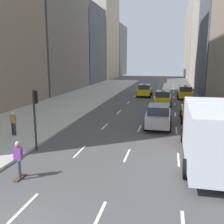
{
  "coord_description": "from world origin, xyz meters",
  "views": [
    {
      "loc": [
        4.8,
        -5.74,
        5.28
      ],
      "look_at": [
        0.57,
        13.22,
        1.37
      ],
      "focal_mm": 42.0,
      "sensor_mm": 36.0,
      "label": 1
    }
  ],
  "objects_px": {
    "taxi_second": "(145,90)",
    "box_truck": "(209,131)",
    "skateboarder": "(18,158)",
    "pedestrian_mid_block": "(13,122)",
    "taxi_fourth": "(163,98)",
    "traffic_light_pole": "(35,110)",
    "taxi_third": "(193,111)",
    "taxi_lead": "(185,92)",
    "sedan_black_near": "(159,116)"
  },
  "relations": [
    {
      "from": "taxi_third",
      "to": "taxi_fourth",
      "type": "xyz_separation_m",
      "value": [
        -2.8,
        7.38,
        0.0
      ]
    },
    {
      "from": "taxi_fourth",
      "to": "sedan_black_near",
      "type": "relative_size",
      "value": 0.96
    },
    {
      "from": "taxi_lead",
      "to": "traffic_light_pole",
      "type": "relative_size",
      "value": 1.22
    },
    {
      "from": "box_truck",
      "to": "traffic_light_pole",
      "type": "xyz_separation_m",
      "value": [
        -9.55,
        -0.17,
        0.7
      ]
    },
    {
      "from": "traffic_light_pole",
      "to": "sedan_black_near",
      "type": "bearing_deg",
      "value": 46.09
    },
    {
      "from": "traffic_light_pole",
      "to": "taxi_fourth",
      "type": "bearing_deg",
      "value": 68.56
    },
    {
      "from": "taxi_third",
      "to": "box_truck",
      "type": "relative_size",
      "value": 0.52
    },
    {
      "from": "taxi_third",
      "to": "traffic_light_pole",
      "type": "distance_m",
      "value": 13.78
    },
    {
      "from": "sedan_black_near",
      "to": "traffic_light_pole",
      "type": "xyz_separation_m",
      "value": [
        -6.75,
        -7.01,
        1.5
      ]
    },
    {
      "from": "pedestrian_mid_block",
      "to": "taxi_fourth",
      "type": "bearing_deg",
      "value": 57.71
    },
    {
      "from": "box_truck",
      "to": "skateboarder",
      "type": "xyz_separation_m",
      "value": [
        -8.46,
        -3.8,
        -0.75
      ]
    },
    {
      "from": "taxi_third",
      "to": "pedestrian_mid_block",
      "type": "relative_size",
      "value": 2.67
    },
    {
      "from": "skateboarder",
      "to": "taxi_third",
      "type": "bearing_deg",
      "value": 57.82
    },
    {
      "from": "taxi_fourth",
      "to": "taxi_third",
      "type": "bearing_deg",
      "value": -69.22
    },
    {
      "from": "taxi_fourth",
      "to": "traffic_light_pole",
      "type": "height_order",
      "value": "traffic_light_pole"
    },
    {
      "from": "taxi_second",
      "to": "box_truck",
      "type": "distance_m",
      "value": 25.01
    },
    {
      "from": "taxi_second",
      "to": "taxi_third",
      "type": "bearing_deg",
      "value": -69.17
    },
    {
      "from": "sedan_black_near",
      "to": "taxi_lead",
      "type": "bearing_deg",
      "value": 80.2
    },
    {
      "from": "taxi_lead",
      "to": "traffic_light_pole",
      "type": "distance_m",
      "value": 25.16
    },
    {
      "from": "taxi_second",
      "to": "taxi_fourth",
      "type": "bearing_deg",
      "value": -69.13
    },
    {
      "from": "traffic_light_pole",
      "to": "taxi_second",
      "type": "bearing_deg",
      "value": 80.85
    },
    {
      "from": "taxi_second",
      "to": "pedestrian_mid_block",
      "type": "xyz_separation_m",
      "value": [
        -6.78,
        -22.51,
        0.19
      ]
    },
    {
      "from": "skateboarder",
      "to": "taxi_lead",
      "type": "bearing_deg",
      "value": 72.51
    },
    {
      "from": "taxi_fourth",
      "to": "traffic_light_pole",
      "type": "distance_m",
      "value": 18.53
    },
    {
      "from": "taxi_third",
      "to": "box_truck",
      "type": "distance_m",
      "value": 9.68
    },
    {
      "from": "taxi_third",
      "to": "taxi_fourth",
      "type": "bearing_deg",
      "value": 110.78
    },
    {
      "from": "box_truck",
      "to": "taxi_fourth",
      "type": "bearing_deg",
      "value": 99.34
    },
    {
      "from": "box_truck",
      "to": "traffic_light_pole",
      "type": "bearing_deg",
      "value": -179.0
    },
    {
      "from": "taxi_third",
      "to": "box_truck",
      "type": "height_order",
      "value": "box_truck"
    },
    {
      "from": "sedan_black_near",
      "to": "pedestrian_mid_block",
      "type": "relative_size",
      "value": 2.78
    },
    {
      "from": "taxi_third",
      "to": "pedestrian_mid_block",
      "type": "bearing_deg",
      "value": -147.84
    },
    {
      "from": "skateboarder",
      "to": "pedestrian_mid_block",
      "type": "xyz_separation_m",
      "value": [
        -3.92,
        5.66,
        0.1
      ]
    },
    {
      "from": "taxi_third",
      "to": "sedan_black_near",
      "type": "xyz_separation_m",
      "value": [
        -2.8,
        -2.8,
        0.03
      ]
    },
    {
      "from": "taxi_lead",
      "to": "skateboarder",
      "type": "xyz_separation_m",
      "value": [
        -8.46,
        -26.87,
        0.08
      ]
    },
    {
      "from": "taxi_third",
      "to": "skateboarder",
      "type": "relative_size",
      "value": 2.52
    },
    {
      "from": "traffic_light_pole",
      "to": "taxi_third",
      "type": "bearing_deg",
      "value": 45.77
    },
    {
      "from": "taxi_lead",
      "to": "box_truck",
      "type": "distance_m",
      "value": 23.08
    },
    {
      "from": "taxi_lead",
      "to": "sedan_black_near",
      "type": "height_order",
      "value": "taxi_lead"
    },
    {
      "from": "taxi_fourth",
      "to": "pedestrian_mid_block",
      "type": "height_order",
      "value": "taxi_fourth"
    },
    {
      "from": "pedestrian_mid_block",
      "to": "taxi_second",
      "type": "bearing_deg",
      "value": 73.24
    },
    {
      "from": "box_truck",
      "to": "taxi_lead",
      "type": "bearing_deg",
      "value": 90.0
    },
    {
      "from": "taxi_lead",
      "to": "pedestrian_mid_block",
      "type": "xyz_separation_m",
      "value": [
        -12.38,
        -21.2,
        0.19
      ]
    },
    {
      "from": "taxi_lead",
      "to": "taxi_fourth",
      "type": "distance_m",
      "value": 6.66
    },
    {
      "from": "taxi_fourth",
      "to": "box_truck",
      "type": "bearing_deg",
      "value": -80.66
    },
    {
      "from": "taxi_lead",
      "to": "taxi_fourth",
      "type": "height_order",
      "value": "same"
    },
    {
      "from": "taxi_third",
      "to": "taxi_second",
      "type": "bearing_deg",
      "value": 110.83
    },
    {
      "from": "taxi_fourth",
      "to": "pedestrian_mid_block",
      "type": "distance_m",
      "value": 17.94
    },
    {
      "from": "skateboarder",
      "to": "traffic_light_pole",
      "type": "height_order",
      "value": "traffic_light_pole"
    },
    {
      "from": "pedestrian_mid_block",
      "to": "traffic_light_pole",
      "type": "relative_size",
      "value": 0.46
    },
    {
      "from": "taxi_fourth",
      "to": "traffic_light_pole",
      "type": "relative_size",
      "value": 1.22
    }
  ]
}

